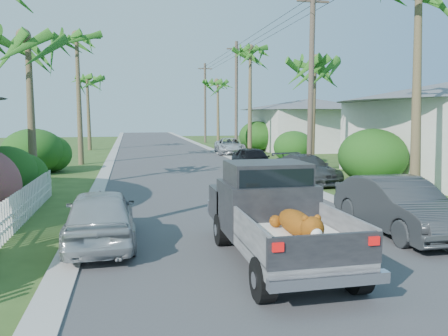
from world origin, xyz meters
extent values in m
plane|color=#31491B|center=(0.00, 0.00, 0.00)|extent=(120.00, 120.00, 0.00)
cube|color=#38383A|center=(0.00, 25.00, 0.01)|extent=(8.00, 100.00, 0.02)
cube|color=#A5A39E|center=(-4.30, 25.00, 0.03)|extent=(0.60, 100.00, 0.06)
cube|color=#A5A39E|center=(4.30, 25.00, 0.03)|extent=(0.60, 100.00, 0.06)
cylinder|color=black|center=(-0.86, -0.20, 0.38)|extent=(0.28, 0.76, 0.76)
cylinder|color=black|center=(0.84, -0.20, 0.38)|extent=(0.28, 0.76, 0.76)
cylinder|color=black|center=(-0.86, 3.05, 0.38)|extent=(0.28, 0.76, 0.76)
cylinder|color=black|center=(0.84, 3.05, 0.38)|extent=(0.28, 0.76, 0.76)
cube|color=gray|center=(-0.01, 0.45, 0.62)|extent=(1.90, 2.40, 0.24)
cube|color=gray|center=(-0.93, 0.45, 1.00)|extent=(0.06, 2.40, 0.55)
cube|color=gray|center=(0.91, 0.45, 1.00)|extent=(0.06, 2.40, 0.55)
cube|color=black|center=(-0.01, -0.72, 0.98)|extent=(1.92, 0.08, 0.52)
cube|color=silver|center=(-0.01, -0.88, 0.55)|extent=(1.98, 0.18, 0.18)
cube|color=red|center=(-0.81, -0.77, 1.10)|extent=(0.18, 0.05, 0.14)
cube|color=red|center=(0.79, -0.77, 1.10)|extent=(0.18, 0.05, 0.14)
cube|color=black|center=(-0.01, 2.30, 1.05)|extent=(1.94, 1.65, 1.10)
cube|color=black|center=(-0.01, 2.30, 1.78)|extent=(1.70, 1.35, 0.55)
cube|color=black|center=(-0.01, 1.63, 1.75)|extent=(1.60, 0.05, 0.45)
cube|color=black|center=(-0.01, 3.55, 0.90)|extent=(1.94, 1.20, 0.80)
cube|color=white|center=(-0.01, 0.45, 0.82)|extent=(1.70, 2.10, 0.16)
ellipsoid|color=orange|center=(-0.01, 0.55, 1.12)|extent=(0.48, 1.25, 0.43)
sphere|color=orange|center=(-0.01, -0.20, 1.20)|extent=(0.40, 0.40, 0.40)
ellipsoid|color=white|center=(-0.01, 0.55, 1.02)|extent=(0.32, 0.86, 0.18)
imported|color=#2F3134|center=(3.86, 3.16, 0.72)|extent=(1.59, 4.40, 1.44)
imported|color=#34373A|center=(5.00, 11.91, 0.63)|extent=(2.31, 4.52, 1.26)
imported|color=black|center=(3.60, 16.01, 0.68)|extent=(1.78, 4.04, 1.35)
imported|color=silver|center=(4.90, 27.33, 0.63)|extent=(2.47, 4.71, 1.26)
imported|color=#B2B6BA|center=(-3.68, 3.71, 0.68)|extent=(1.72, 4.04, 1.36)
cone|color=olive|center=(-6.80, 12.00, 3.10)|extent=(0.36, 0.61, 6.21)
cone|color=olive|center=(-6.00, 22.00, 4.00)|extent=(0.36, 0.36, 8.00)
cone|color=olive|center=(-6.50, 34.00, 3.25)|extent=(0.36, 0.75, 6.51)
cone|color=olive|center=(6.30, 6.00, 3.75)|extent=(0.36, 0.73, 7.51)
cone|color=olive|center=(6.60, 15.00, 3.00)|extent=(0.36, 0.54, 6.01)
cone|color=olive|center=(6.20, 26.00, 4.10)|extent=(0.36, 0.36, 8.20)
cone|color=olive|center=(6.50, 40.00, 3.40)|extent=(0.36, 0.63, 6.81)
ellipsoid|color=#144012|center=(-7.40, 10.00, 1.00)|extent=(2.40, 2.64, 2.00)
ellipsoid|color=#144012|center=(-8.00, 18.00, 1.20)|extent=(3.20, 3.52, 2.40)
ellipsoid|color=#144012|center=(7.80, 11.00, 1.25)|extent=(3.00, 3.30, 2.50)
ellipsoid|color=#144012|center=(7.50, 20.00, 1.05)|extent=(2.60, 2.86, 2.10)
ellipsoid|color=#144012|center=(8.00, 30.00, 1.30)|extent=(3.20, 3.52, 2.60)
cube|color=white|center=(-6.00, 5.50, 0.50)|extent=(0.10, 11.00, 1.00)
cube|color=silver|center=(13.00, 30.00, 1.80)|extent=(9.00, 8.00, 3.60)
cone|color=#595B60|center=(13.00, 30.00, 4.10)|extent=(6.48, 6.48, 1.00)
cylinder|color=brown|center=(5.60, 13.00, 4.50)|extent=(0.26, 0.26, 9.00)
cube|color=brown|center=(5.60, 13.00, 8.40)|extent=(1.60, 0.10, 0.10)
cylinder|color=brown|center=(5.60, 28.00, 4.50)|extent=(0.26, 0.26, 9.00)
cube|color=brown|center=(5.60, 28.00, 8.40)|extent=(1.60, 0.10, 0.10)
cylinder|color=brown|center=(5.60, 43.00, 4.50)|extent=(0.26, 0.26, 9.00)
cube|color=brown|center=(5.60, 43.00, 8.40)|extent=(1.60, 0.10, 0.10)
camera|label=1|loc=(-2.95, -6.83, 3.07)|focal=35.00mm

